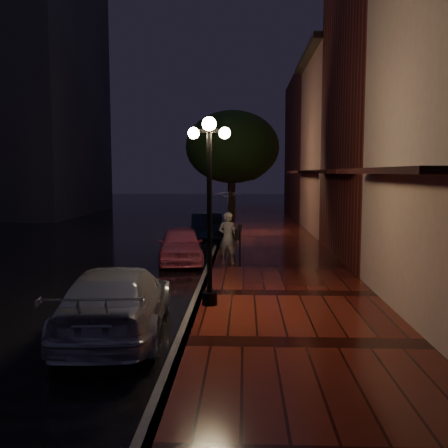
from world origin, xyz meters
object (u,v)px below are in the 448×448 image
at_px(streetlamp_far, 229,185).
at_px(navy_car, 207,228).
at_px(pink_car, 181,245).
at_px(woman_with_umbrella, 228,216).
at_px(street_tree, 233,149).
at_px(streetlamp_near, 209,200).
at_px(silver_car, 117,301).
at_px(parking_meter, 240,240).

xyz_separation_m(streetlamp_far, navy_car, (-0.95, -2.41, -1.93)).
xyz_separation_m(pink_car, woman_with_umbrella, (1.74, -1.01, 1.13)).
height_order(street_tree, pink_car, street_tree).
height_order(streetlamp_near, woman_with_umbrella, streetlamp_near).
bearing_deg(pink_car, streetlamp_far, 71.22).
distance_m(streetlamp_far, street_tree, 3.44).
relative_size(pink_car, woman_with_umbrella, 1.54).
xyz_separation_m(navy_car, woman_with_umbrella, (1.20, -6.32, 1.12)).
relative_size(streetlamp_far, silver_car, 0.91).
xyz_separation_m(streetlamp_near, silver_car, (-1.72, -1.76, -1.92)).
height_order(navy_car, woman_with_umbrella, woman_with_umbrella).
bearing_deg(woman_with_umbrella, streetlamp_far, -76.31).
bearing_deg(pink_car, parking_meter, -30.18).
distance_m(pink_car, navy_car, 5.34).
bearing_deg(streetlamp_far, pink_car, -100.90).
xyz_separation_m(navy_car, silver_car, (-0.77, -13.36, 0.02)).
xyz_separation_m(streetlamp_near, woman_with_umbrella, (0.25, 5.27, -0.81)).
bearing_deg(navy_car, parking_meter, -80.48).
xyz_separation_m(street_tree, woman_with_umbrella, (-0.01, -5.72, -2.46)).
xyz_separation_m(pink_car, navy_car, (0.54, 5.31, 0.01)).
bearing_deg(streetlamp_far, parking_meter, -85.68).
xyz_separation_m(streetlamp_near, pink_car, (-1.49, 6.28, -1.95)).
relative_size(streetlamp_far, parking_meter, 3.24).
distance_m(pink_car, parking_meter, 2.33).
height_order(streetlamp_far, woman_with_umbrella, streetlamp_far).
relative_size(streetlamp_near, pink_car, 1.13).
distance_m(street_tree, parking_meter, 6.49).
bearing_deg(woman_with_umbrella, streetlamp_near, 99.28).
bearing_deg(navy_car, pink_car, -100.73).
bearing_deg(silver_car, parking_meter, -113.01).
bearing_deg(woman_with_umbrella, pink_car, -18.00).
bearing_deg(streetlamp_near, navy_car, 94.68).
distance_m(navy_car, silver_car, 13.38).
distance_m(navy_car, woman_with_umbrella, 6.53).
bearing_deg(parking_meter, pink_car, 140.96).
bearing_deg(woman_with_umbrella, silver_car, 86.37).
bearing_deg(pink_car, street_tree, 61.79).
relative_size(navy_car, silver_car, 0.86).
distance_m(pink_car, woman_with_umbrella, 2.31).
bearing_deg(pink_car, streetlamp_near, -84.57).
bearing_deg(navy_car, streetlamp_near, -90.29).
relative_size(silver_car, woman_with_umbrella, 1.90).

